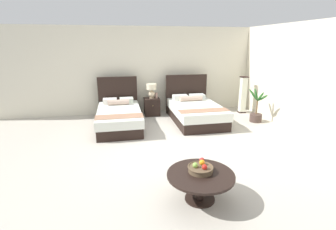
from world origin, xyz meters
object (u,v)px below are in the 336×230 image
object	(u,v)px
loose_apple	(202,160)
floor_lamp_corner	(243,95)
bed_near_window	(119,116)
bed_near_corner	(195,111)
nightstand	(152,107)
table_lamp	(152,89)
coffee_table	(201,179)
potted_palm	(256,113)
vase	(156,96)
fruit_bowl	(201,168)

from	to	relation	value
loose_apple	floor_lamp_corner	bearing A→B (deg)	55.06
bed_near_window	bed_near_corner	distance (m)	2.14
nightstand	loose_apple	world-z (taller)	nightstand
table_lamp	loose_apple	xyz separation A→B (m)	(0.19, -4.17, -0.36)
bed_near_window	table_lamp	distance (m)	1.44
coffee_table	floor_lamp_corner	distance (m)	5.08
floor_lamp_corner	potted_palm	bearing A→B (deg)	-94.64
loose_apple	table_lamp	bearing A→B (deg)	92.64
nightstand	table_lamp	distance (m)	0.54
bed_near_corner	table_lamp	world-z (taller)	bed_near_corner
bed_near_corner	nightstand	bearing A→B (deg)	142.84
table_lamp	vase	bearing A→B (deg)	-23.13
vase	fruit_bowl	xyz separation A→B (m)	(-0.06, -4.37, -0.16)
loose_apple	floor_lamp_corner	world-z (taller)	floor_lamp_corner
table_lamp	coffee_table	size ratio (longest dim) A/B	0.46
vase	floor_lamp_corner	xyz separation A→B (m)	(2.76, -0.23, -0.05)
nightstand	fruit_bowl	world-z (taller)	fruit_bowl
bed_near_window	loose_apple	bearing A→B (deg)	-69.90
floor_lamp_corner	bed_near_window	bearing A→B (deg)	-171.52
floor_lamp_corner	loose_apple	bearing A→B (deg)	-124.94
nightstand	loose_apple	bearing A→B (deg)	-87.35
bed_near_corner	table_lamp	bearing A→B (deg)	142.20
nightstand	loose_apple	distance (m)	4.16
bed_near_window	loose_apple	world-z (taller)	bed_near_window
bed_near_window	coffee_table	xyz separation A→B (m)	(1.08, -3.62, 0.05)
coffee_table	fruit_bowl	xyz separation A→B (m)	(0.01, 0.06, 0.14)
bed_near_window	fruit_bowl	world-z (taller)	bed_near_window
bed_near_window	floor_lamp_corner	distance (m)	3.97
bed_near_window	bed_near_corner	bearing A→B (deg)	-0.12
bed_near_corner	coffee_table	world-z (taller)	bed_near_corner
table_lamp	vase	world-z (taller)	table_lamp
vase	coffee_table	size ratio (longest dim) A/B	0.17
loose_apple	floor_lamp_corner	xyz separation A→B (m)	(2.71, 3.88, 0.13)
bed_near_corner	coffee_table	size ratio (longest dim) A/B	2.19
table_lamp	floor_lamp_corner	size ratio (longest dim) A/B	0.38
loose_apple	fruit_bowl	bearing A→B (deg)	-113.03
bed_near_corner	nightstand	world-z (taller)	bed_near_corner
bed_near_window	fruit_bowl	bearing A→B (deg)	-72.94
vase	potted_palm	distance (m)	2.97
vase	coffee_table	world-z (taller)	vase
table_lamp	floor_lamp_corner	world-z (taller)	floor_lamp_corner
bed_near_window	vase	world-z (taller)	bed_near_window
coffee_table	fruit_bowl	bearing A→B (deg)	76.43
table_lamp	potted_palm	bearing A→B (deg)	-24.42
nightstand	table_lamp	xyz separation A→B (m)	(-0.00, 0.02, 0.54)
table_lamp	bed_near_window	bearing A→B (deg)	-139.37
vase	potted_palm	size ratio (longest dim) A/B	0.18
table_lamp	bed_near_corner	bearing A→B (deg)	-37.80
bed_near_corner	coffee_table	bearing A→B (deg)	-106.38
bed_near_window	coffee_table	size ratio (longest dim) A/B	2.27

